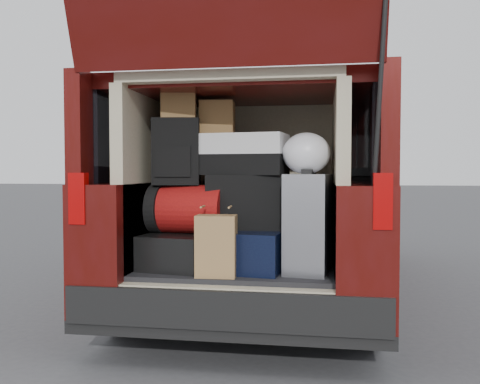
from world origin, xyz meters
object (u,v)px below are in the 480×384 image
object	(u,v)px
silver_roller	(309,223)
black_soft_case	(245,202)
backpack	(176,152)
kraft_bag	(216,246)
red_duffel	(188,209)
navy_hardshell	(249,249)
black_hardshell	(182,250)
twotone_duffel	(241,155)

from	to	relation	value
silver_roller	black_soft_case	distance (m)	0.45
black_soft_case	backpack	xyz separation A→B (m)	(-0.45, -0.04, 0.33)
kraft_bag	red_duffel	xyz separation A→B (m)	(-0.25, 0.29, 0.20)
navy_hardshell	backpack	world-z (taller)	backpack
black_hardshell	backpack	bearing A→B (deg)	165.69
silver_roller	black_hardshell	bearing A→B (deg)	-175.44
navy_hardshell	black_soft_case	xyz separation A→B (m)	(-0.03, 0.04, 0.30)
navy_hardshell	backpack	xyz separation A→B (m)	(-0.48, -0.00, 0.63)
red_duffel	twotone_duffel	bearing A→B (deg)	17.70
silver_roller	backpack	bearing A→B (deg)	-176.37
black_hardshell	kraft_bag	size ratio (longest dim) A/B	1.51
backpack	twotone_duffel	bearing A→B (deg)	-0.35
black_hardshell	black_soft_case	xyz separation A→B (m)	(0.41, 0.06, 0.32)
black_soft_case	twotone_duffel	xyz separation A→B (m)	(-0.04, 0.03, 0.31)
black_hardshell	kraft_bag	bearing A→B (deg)	-35.00
silver_roller	kraft_bag	world-z (taller)	silver_roller
black_hardshell	red_duffel	distance (m)	0.27
kraft_bag	backpack	distance (m)	0.72
black_soft_case	backpack	size ratio (longest dim) A/B	1.12
black_hardshell	backpack	xyz separation A→B (m)	(-0.04, 0.02, 0.65)
kraft_bag	silver_roller	bearing A→B (deg)	19.99
black_hardshell	twotone_duffel	distance (m)	0.74
black_soft_case	twotone_duffel	size ratio (longest dim) A/B	0.82
silver_roller	kraft_bag	xyz separation A→B (m)	(-0.54, -0.23, -0.12)
navy_hardshell	twotone_duffel	world-z (taller)	twotone_duffel
red_duffel	twotone_duffel	distance (m)	0.50
black_hardshell	red_duffel	size ratio (longest dim) A/B	1.14
navy_hardshell	twotone_duffel	xyz separation A→B (m)	(-0.07, 0.07, 0.61)
silver_roller	twotone_duffel	xyz separation A→B (m)	(-0.45, 0.14, 0.43)
red_duffel	twotone_duffel	xyz separation A→B (m)	(0.34, 0.08, 0.36)
navy_hardshell	silver_roller	xyz separation A→B (m)	(0.38, -0.07, 0.18)
kraft_bag	red_duffel	size ratio (longest dim) A/B	0.76
backpack	twotone_duffel	world-z (taller)	backpack
silver_roller	navy_hardshell	bearing A→B (deg)	178.08
red_duffel	black_soft_case	xyz separation A→B (m)	(0.37, 0.05, 0.05)
twotone_duffel	kraft_bag	bearing A→B (deg)	-95.85
navy_hardshell	red_duffel	world-z (taller)	red_duffel
navy_hardshell	black_hardshell	bearing A→B (deg)	-170.38
black_soft_case	black_hardshell	bearing A→B (deg)	-175.91
black_hardshell	black_soft_case	bearing A→B (deg)	16.81
black_hardshell	silver_roller	size ratio (longest dim) A/B	0.91
silver_roller	twotone_duffel	distance (m)	0.64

